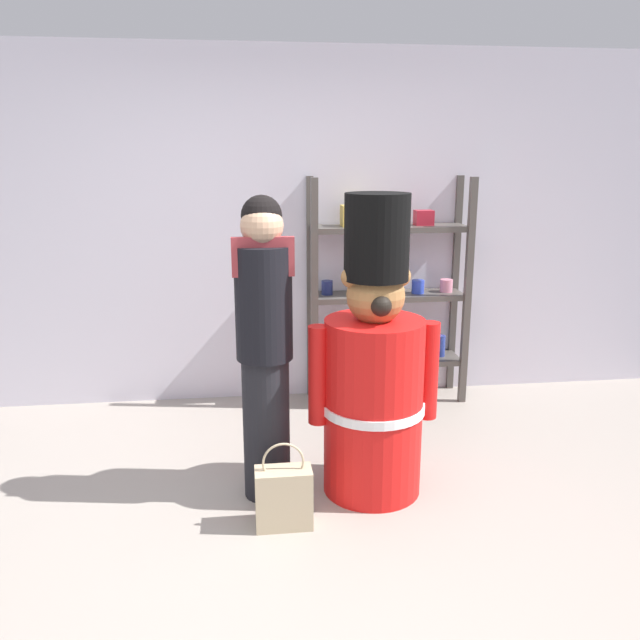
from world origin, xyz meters
The scene contains 6 objects.
ground_plane centered at (0.00, 0.00, 0.00)m, with size 6.40×6.40×0.00m, color #9E9389.
back_wall centered at (0.00, 2.20, 1.30)m, with size 6.40×0.12×2.60m, color silver.
merchandise_shelf centered at (0.86, 1.98, 0.85)m, with size 1.19×0.35×1.69m.
teddy_bear_guard centered at (0.49, 0.61, 0.67)m, with size 0.72×0.57×1.66m.
person_shopper centered at (-0.10, 0.63, 0.89)m, with size 0.32×0.30×1.65m.
shopping_bag centered at (-0.03, 0.29, 0.17)m, with size 0.29×0.15×0.46m.
Camera 1 is at (-0.21, -2.64, 1.86)m, focal length 36.13 mm.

